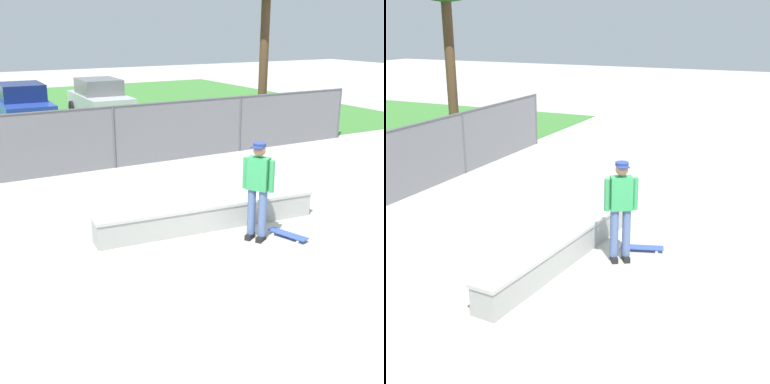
{
  "view_description": "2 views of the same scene",
  "coord_description": "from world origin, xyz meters",
  "views": [
    {
      "loc": [
        -4.73,
        -6.93,
        3.81
      ],
      "look_at": [
        -0.54,
        0.71,
        0.94
      ],
      "focal_mm": 47.47,
      "sensor_mm": 36.0,
      "label": 1
    },
    {
      "loc": [
        -7.95,
        -2.88,
        4.17
      ],
      "look_at": [
        0.33,
        0.91,
        1.26
      ],
      "focal_mm": 50.64,
      "sensor_mm": 36.0,
      "label": 2
    }
  ],
  "objects": [
    {
      "name": "skateboard",
      "position": [
        1.08,
        -0.08,
        0.07
      ],
      "size": [
        0.43,
        0.82,
        0.09
      ],
      "color": "#334CB2",
      "rests_on": "ground"
    },
    {
      "name": "skateboarder",
      "position": [
        0.52,
        0.16,
        1.03
      ],
      "size": [
        0.42,
        0.52,
        1.84
      ],
      "color": "black",
      "rests_on": "ground"
    },
    {
      "name": "ground_plane",
      "position": [
        0.0,
        0.0,
        0.0
      ],
      "size": [
        80.0,
        80.0,
        0.0
      ],
      "primitive_type": "plane",
      "color": "#ADAAA3"
    },
    {
      "name": "concrete_ledge",
      "position": [
        0.02,
        1.08,
        0.26
      ],
      "size": [
        4.58,
        0.88,
        0.52
      ],
      "color": "#999993",
      "rests_on": "ground"
    }
  ]
}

